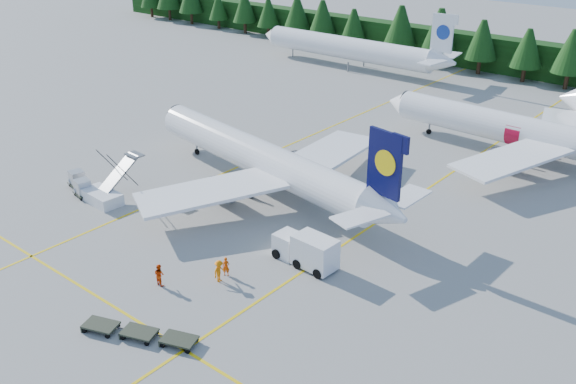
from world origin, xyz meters
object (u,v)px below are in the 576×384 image
Objects in this scene: airliner_red at (513,130)px; airstairs at (104,193)px; airliner_navy at (255,156)px; service_truck at (305,249)px.

airstairs is (-27.12, -39.44, -2.31)m from airliner_red.
airstairs is at bearing -114.94° from airliner_navy.
airliner_navy is at bearing -122.54° from airliner_red.
airstairs reaches higher than service_truck.
airliner_red is at bearing 59.43° from airstairs.
airliner_navy is 1.03× the size of airliner_red.
airliner_navy is at bearing 149.39° from service_truck.
service_truck is (14.48, -9.53, -1.91)m from airliner_navy.
airstairs is 23.87m from service_truck.
airliner_navy is 16.17m from airstairs.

